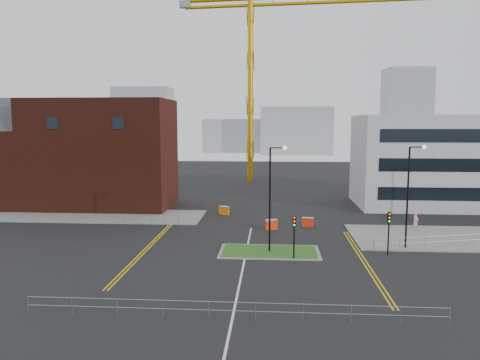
{
  "coord_description": "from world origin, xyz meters",
  "views": [
    {
      "loc": [
        2.25,
        -31.24,
        11.21
      ],
      "look_at": [
        -1.25,
        17.96,
        5.0
      ],
      "focal_mm": 35.0,
      "sensor_mm": 36.0,
      "label": 1
    }
  ],
  "objects_px": {
    "traffic_light_island": "(294,229)",
    "pedestrian": "(416,222)",
    "tower_crane": "(283,40)",
    "streetlamp_island": "(272,190)"
  },
  "relations": [
    {
      "from": "traffic_light_island",
      "to": "pedestrian",
      "type": "relative_size",
      "value": 1.83
    },
    {
      "from": "tower_crane",
      "to": "streetlamp_island",
      "type": "distance_m",
      "value": 50.66
    },
    {
      "from": "streetlamp_island",
      "to": "traffic_light_island",
      "type": "height_order",
      "value": "streetlamp_island"
    },
    {
      "from": "pedestrian",
      "to": "streetlamp_island",
      "type": "bearing_deg",
      "value": 171.75
    },
    {
      "from": "streetlamp_island",
      "to": "pedestrian",
      "type": "xyz_separation_m",
      "value": [
        14.63,
        8.78,
        -4.42
      ]
    },
    {
      "from": "tower_crane",
      "to": "traffic_light_island",
      "type": "xyz_separation_m",
      "value": [
        0.13,
        -48.49,
        -22.94
      ]
    },
    {
      "from": "streetlamp_island",
      "to": "pedestrian",
      "type": "height_order",
      "value": "streetlamp_island"
    },
    {
      "from": "traffic_light_island",
      "to": "pedestrian",
      "type": "xyz_separation_m",
      "value": [
        12.85,
        10.8,
        -1.57
      ]
    },
    {
      "from": "traffic_light_island",
      "to": "pedestrian",
      "type": "distance_m",
      "value": 16.86
    },
    {
      "from": "tower_crane",
      "to": "pedestrian",
      "type": "relative_size",
      "value": 26.49
    }
  ]
}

